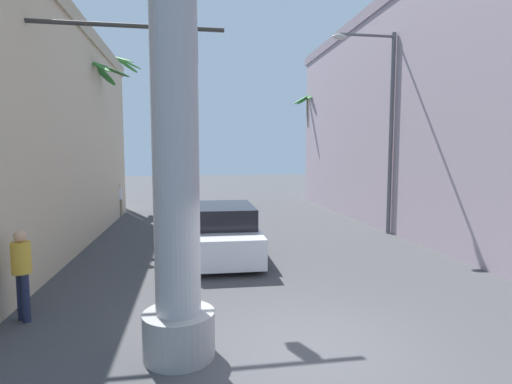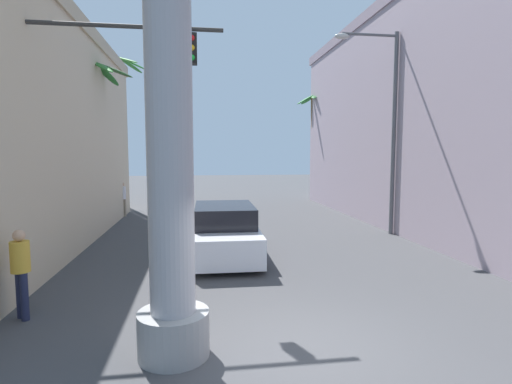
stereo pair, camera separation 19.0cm
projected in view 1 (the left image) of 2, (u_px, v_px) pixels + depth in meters
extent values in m
plane|color=#424244|center=(236.00, 231.00, 16.16)|extent=(85.64, 85.64, 0.00)
cylinder|color=#9E9EA3|center=(173.00, 31.00, 5.69)|extent=(0.69, 0.69, 9.72)
cylinder|color=gray|center=(179.00, 334.00, 6.12)|extent=(1.10, 1.10, 0.70)
cylinder|color=#59595E|center=(391.00, 135.00, 15.31)|extent=(0.16, 0.16, 7.64)
cylinder|color=#59595E|center=(367.00, 35.00, 14.79)|extent=(2.13, 0.10, 0.10)
ellipsoid|color=beige|center=(340.00, 37.00, 14.63)|extent=(0.56, 0.28, 0.20)
cylinder|color=#333333|center=(4.00, 157.00, 8.83)|extent=(0.14, 0.14, 6.09)
cylinder|color=#333333|center=(115.00, 25.00, 8.94)|extent=(4.90, 0.10, 0.10)
cube|color=black|center=(193.00, 49.00, 9.26)|extent=(0.24, 0.24, 0.70)
sphere|color=red|center=(193.00, 37.00, 9.11)|extent=(0.14, 0.14, 0.14)
sphere|color=yellow|center=(193.00, 47.00, 9.13)|extent=(0.14, 0.14, 0.14)
sphere|color=green|center=(193.00, 57.00, 9.15)|extent=(0.14, 0.14, 0.14)
cylinder|color=black|center=(195.00, 235.00, 13.71)|extent=(0.23, 0.64, 0.64)
cylinder|color=black|center=(247.00, 234.00, 13.97)|extent=(0.23, 0.64, 0.64)
cylinder|color=black|center=(194.00, 261.00, 10.46)|extent=(0.23, 0.64, 0.64)
cylinder|color=black|center=(261.00, 258.00, 10.71)|extent=(0.23, 0.64, 0.64)
cube|color=silver|center=(224.00, 237.00, 12.19)|extent=(1.98, 4.75, 0.80)
cube|color=black|center=(224.00, 215.00, 12.13)|extent=(1.79, 2.63, 0.60)
cylinder|color=brown|center=(90.00, 151.00, 15.33)|extent=(0.44, 0.61, 6.48)
ellipsoid|color=#2F5C2D|center=(111.00, 70.00, 15.18)|extent=(1.46, 0.47, 0.62)
ellipsoid|color=#27722D|center=(104.00, 74.00, 15.71)|extent=(0.97, 1.37, 0.79)
ellipsoid|color=#32632D|center=(87.00, 73.00, 15.65)|extent=(0.83, 1.41, 0.77)
ellipsoid|color=#20762D|center=(71.00, 70.00, 15.03)|extent=(1.41, 0.61, 0.80)
ellipsoid|color=#24672D|center=(75.00, 67.00, 14.32)|extent=(0.96, 1.34, 0.86)
ellipsoid|color=#2E772D|center=(100.00, 66.00, 14.52)|extent=(1.18, 1.32, 0.68)
cylinder|color=brown|center=(116.00, 134.00, 23.36)|extent=(0.38, 0.36, 8.57)
ellipsoid|color=#26752D|center=(128.00, 63.00, 23.00)|extent=(1.62, 0.60, 0.83)
ellipsoid|color=#2B722D|center=(126.00, 65.00, 23.65)|extent=(1.43, 1.35, 0.77)
ellipsoid|color=#226A2D|center=(115.00, 66.00, 23.82)|extent=(0.44, 1.63, 0.77)
ellipsoid|color=#2F6F2D|center=(102.00, 64.00, 23.32)|extent=(1.56, 1.15, 0.78)
ellipsoid|color=#325F2D|center=(98.00, 61.00, 22.53)|extent=(1.59, 0.98, 0.84)
ellipsoid|color=#24762D|center=(105.00, 58.00, 22.16)|extent=(0.92, 1.69, 0.55)
ellipsoid|color=#32762D|center=(123.00, 60.00, 22.54)|extent=(1.48, 1.37, 0.60)
cylinder|color=brown|center=(311.00, 149.00, 26.79)|extent=(0.62, 0.62, 6.88)
ellipsoid|color=#28742D|center=(320.00, 99.00, 26.38)|extent=(1.34, 0.52, 0.48)
ellipsoid|color=#246C2D|center=(311.00, 100.00, 27.01)|extent=(0.80, 1.34, 0.53)
ellipsoid|color=#28762D|center=(303.00, 100.00, 26.88)|extent=(0.94, 1.30, 0.56)
ellipsoid|color=#22712D|center=(301.00, 100.00, 26.21)|extent=(1.24, 0.47, 0.75)
ellipsoid|color=#2B622D|center=(310.00, 97.00, 25.71)|extent=(0.79, 1.35, 0.46)
ellipsoid|color=#2A6D2D|center=(317.00, 99.00, 25.79)|extent=(0.74, 1.26, 0.76)
cylinder|color=#1E233F|center=(21.00, 296.00, 7.48)|extent=(0.14, 0.14, 0.91)
cylinder|color=#1E233F|center=(26.00, 298.00, 7.36)|extent=(0.14, 0.14, 0.91)
cylinder|color=gold|center=(21.00, 258.00, 7.35)|extent=(0.48, 0.48, 0.58)
sphere|color=tan|center=(20.00, 236.00, 7.31)|extent=(0.22, 0.22, 0.22)
cylinder|color=gray|center=(117.00, 208.00, 19.62)|extent=(0.14, 0.14, 0.88)
cylinder|color=gray|center=(121.00, 208.00, 19.74)|extent=(0.14, 0.14, 0.88)
cylinder|color=silver|center=(118.00, 193.00, 19.61)|extent=(0.46, 0.46, 0.62)
sphere|color=tan|center=(118.00, 185.00, 19.57)|extent=(0.22, 0.22, 0.22)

